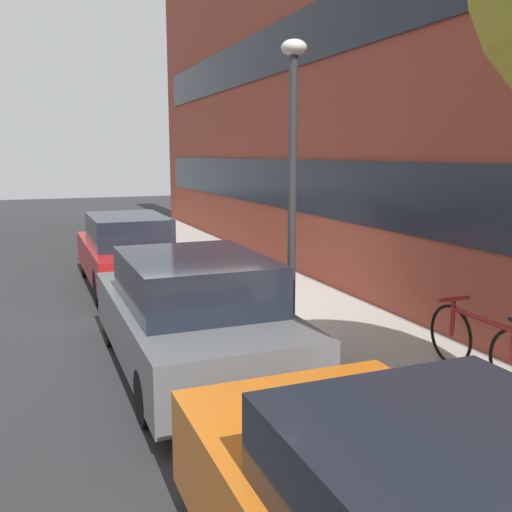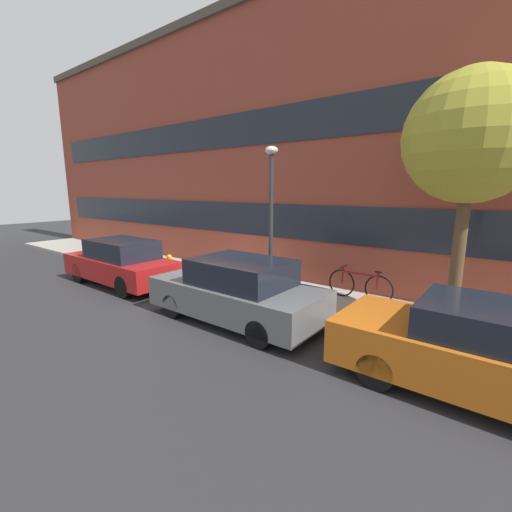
{
  "view_description": "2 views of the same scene",
  "coord_description": "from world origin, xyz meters",
  "px_view_note": "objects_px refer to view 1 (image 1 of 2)",
  "views": [
    {
      "loc": [
        9.03,
        -2.83,
        2.67
      ],
      "look_at": [
        1.36,
        0.21,
        1.2
      ],
      "focal_mm": 40.0,
      "sensor_mm": 36.0,
      "label": 1
    },
    {
      "loc": [
        7.43,
        -6.77,
        3.03
      ],
      "look_at": [
        1.73,
        0.52,
        1.22
      ],
      "focal_mm": 24.0,
      "sensor_mm": 36.0,
      "label": 2
    }
  ],
  "objects_px": {
    "parked_car_red": "(128,252)",
    "lamp_post": "(293,160)",
    "bicycle": "(480,344)",
    "fire_hydrant": "(209,262)",
    "parked_car_grey": "(192,314)"
  },
  "relations": [
    {
      "from": "parked_car_grey",
      "to": "lamp_post",
      "type": "height_order",
      "value": "lamp_post"
    },
    {
      "from": "parked_car_grey",
      "to": "parked_car_red",
      "type": "bearing_deg",
      "value": 0.0
    },
    {
      "from": "fire_hydrant",
      "to": "parked_car_grey",
      "type": "bearing_deg",
      "value": -19.47
    },
    {
      "from": "parked_car_red",
      "to": "parked_car_grey",
      "type": "height_order",
      "value": "parked_car_grey"
    },
    {
      "from": "parked_car_red",
      "to": "fire_hydrant",
      "type": "relative_size",
      "value": 6.19
    },
    {
      "from": "fire_hydrant",
      "to": "bicycle",
      "type": "distance_m",
      "value": 6.46
    },
    {
      "from": "parked_car_grey",
      "to": "lamp_post",
      "type": "bearing_deg",
      "value": -88.42
    },
    {
      "from": "parked_car_red",
      "to": "parked_car_grey",
      "type": "distance_m",
      "value": 4.92
    },
    {
      "from": "parked_car_red",
      "to": "bicycle",
      "type": "xyz_separation_m",
      "value": [
        6.7,
        2.9,
        -0.19
      ]
    },
    {
      "from": "fire_hydrant",
      "to": "parked_car_red",
      "type": "bearing_deg",
      "value": -103.14
    },
    {
      "from": "parked_car_red",
      "to": "lamp_post",
      "type": "xyz_separation_m",
      "value": [
        4.88,
        1.36,
        1.87
      ]
    },
    {
      "from": "parked_car_grey",
      "to": "bicycle",
      "type": "bearing_deg",
      "value": -121.62
    },
    {
      "from": "parked_car_grey",
      "to": "fire_hydrant",
      "type": "xyz_separation_m",
      "value": [
        -4.54,
        1.61,
        -0.26
      ]
    },
    {
      "from": "parked_car_red",
      "to": "bicycle",
      "type": "bearing_deg",
      "value": -156.63
    },
    {
      "from": "parked_car_grey",
      "to": "lamp_post",
      "type": "xyz_separation_m",
      "value": [
        -0.04,
        1.36,
        1.88
      ]
    }
  ]
}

